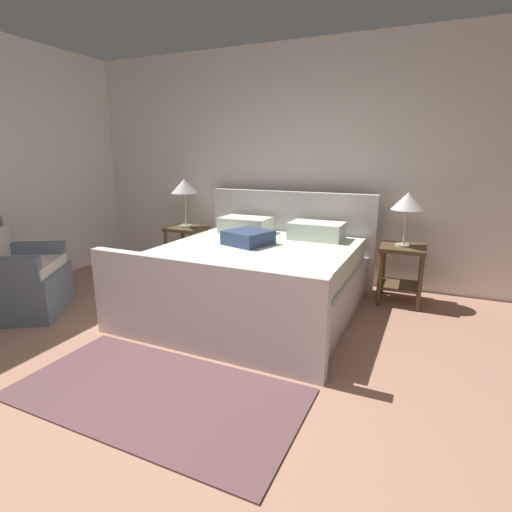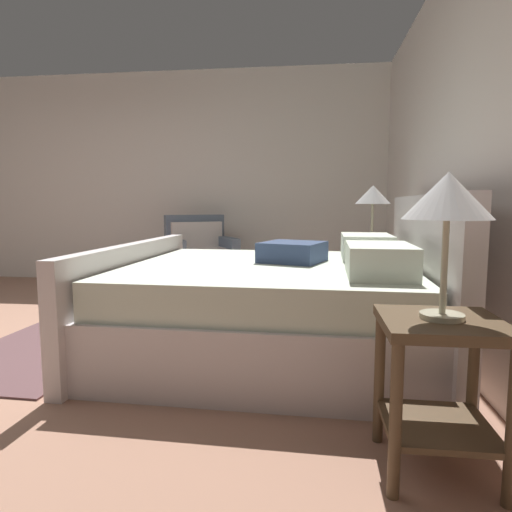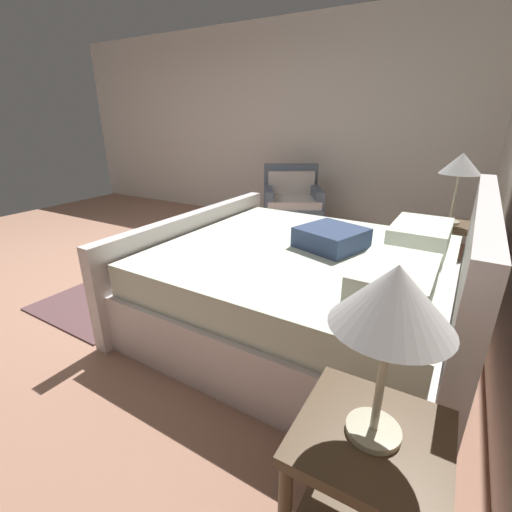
# 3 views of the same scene
# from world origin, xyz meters

# --- Properties ---
(wall_back) EXTENTS (6.15, 0.12, 2.74)m
(wall_back) POSITION_xyz_m (0.00, 3.37, 1.37)
(wall_back) COLOR silver
(wall_back) RESTS_ON ground
(wall_side_left) EXTENTS (0.12, 6.75, 2.74)m
(wall_side_left) POSITION_xyz_m (-3.08, 0.00, 1.37)
(wall_side_left) COLOR white
(wall_side_left) RESTS_ON ground
(bed) EXTENTS (2.07, 2.17, 1.08)m
(bed) POSITION_xyz_m (-0.25, 2.15, 0.34)
(bed) COLOR silver
(bed) RESTS_ON ground
(nightstand_right) EXTENTS (0.44, 0.44, 0.60)m
(nightstand_right) POSITION_xyz_m (1.07, 2.87, 0.40)
(nightstand_right) COLOR brown
(nightstand_right) RESTS_ON ground
(table_lamp_right) EXTENTS (0.32, 0.32, 0.54)m
(table_lamp_right) POSITION_xyz_m (1.07, 2.87, 1.04)
(table_lamp_right) COLOR #B7B293
(table_lamp_right) RESTS_ON nightstand_right
(nightstand_left) EXTENTS (0.44, 0.44, 0.60)m
(nightstand_left) POSITION_xyz_m (-1.57, 2.95, 0.40)
(nightstand_left) COLOR brown
(nightstand_left) RESTS_ON ground
(table_lamp_left) EXTENTS (0.33, 0.33, 0.60)m
(table_lamp_left) POSITION_xyz_m (-1.57, 2.95, 1.10)
(table_lamp_left) COLOR #B7B293
(table_lamp_left) RESTS_ON nightstand_left
(armchair) EXTENTS (0.99, 0.99, 0.90)m
(armchair) POSITION_xyz_m (-2.30, 1.09, 0.35)
(armchair) COLOR slate
(armchair) RESTS_ON ground
(area_rug) EXTENTS (1.91, 1.01, 0.01)m
(area_rug) POSITION_xyz_m (-0.25, 0.52, 0.01)
(area_rug) COLOR brown
(area_rug) RESTS_ON ground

